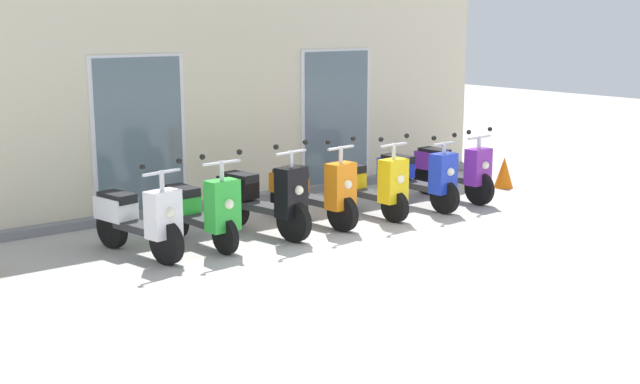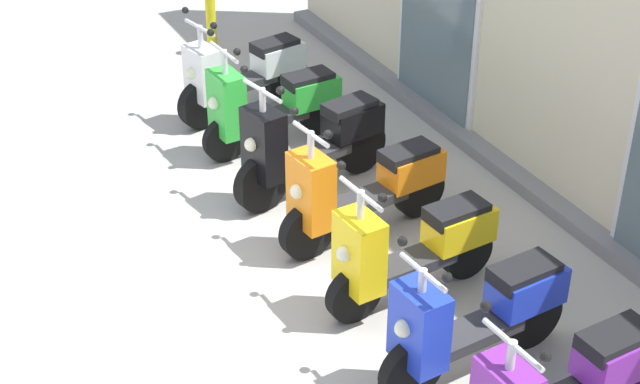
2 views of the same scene
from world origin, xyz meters
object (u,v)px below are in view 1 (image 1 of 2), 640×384
at_px(scooter_black, 264,198).
at_px(traffic_cone, 504,172).
at_px(scooter_white, 138,219).
at_px(scooter_purple, 454,169).
at_px(scooter_blue, 418,176).
at_px(scooter_yellow, 369,184).
at_px(scooter_orange, 314,191).
at_px(scooter_green, 201,209).

height_order(scooter_black, traffic_cone, scooter_black).
bearing_deg(scooter_white, scooter_purple, -0.66).
bearing_deg(scooter_white, scooter_blue, -1.86).
bearing_deg(scooter_white, scooter_black, -2.54).
height_order(scooter_black, scooter_blue, scooter_black).
bearing_deg(scooter_purple, scooter_blue, -174.35).
bearing_deg(scooter_black, scooter_yellow, -0.63).
height_order(scooter_white, traffic_cone, scooter_white).
relative_size(scooter_blue, traffic_cone, 2.99).
xyz_separation_m(scooter_orange, scooter_purple, (2.67, -0.05, 0.03)).
relative_size(scooter_white, scooter_black, 0.95).
bearing_deg(scooter_white, scooter_yellow, -1.58).
height_order(scooter_black, scooter_orange, scooter_black).
height_order(scooter_white, scooter_purple, scooter_white).
relative_size(scooter_white, scooter_green, 1.03).
relative_size(scooter_white, traffic_cone, 3.01).
distance_m(scooter_yellow, traffic_cone, 3.13).
relative_size(scooter_white, scooter_yellow, 1.04).
distance_m(scooter_white, scooter_purple, 5.26).
xyz_separation_m(scooter_green, scooter_black, (0.92, -0.02, 0.02)).
xyz_separation_m(scooter_black, scooter_blue, (2.69, -0.07, -0.02)).
bearing_deg(scooter_black, traffic_cone, 1.90).
distance_m(scooter_black, traffic_cone, 4.90).
bearing_deg(scooter_yellow, scooter_black, 179.37).
bearing_deg(traffic_cone, scooter_green, -178.60).
height_order(scooter_blue, traffic_cone, scooter_blue).
relative_size(scooter_white, scooter_blue, 1.01).
relative_size(scooter_orange, scooter_purple, 1.05).
bearing_deg(scooter_yellow, traffic_cone, 3.35).
distance_m(scooter_blue, scooter_purple, 0.84).
xyz_separation_m(scooter_green, scooter_yellow, (2.70, -0.04, -0.01)).
height_order(scooter_green, scooter_blue, scooter_green).
relative_size(scooter_green, scooter_purple, 0.97).
bearing_deg(scooter_orange, traffic_cone, 1.30).
bearing_deg(scooter_white, scooter_green, -3.97).
xyz_separation_m(scooter_black, traffic_cone, (4.89, 0.16, -0.24)).
xyz_separation_m(scooter_white, scooter_purple, (5.26, -0.06, 0.03)).
bearing_deg(scooter_blue, scooter_green, 178.62).
bearing_deg(traffic_cone, scooter_yellow, -176.65).
relative_size(scooter_orange, scooter_blue, 1.06).
height_order(scooter_orange, scooter_blue, scooter_orange).
bearing_deg(scooter_green, scooter_purple, -0.06).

